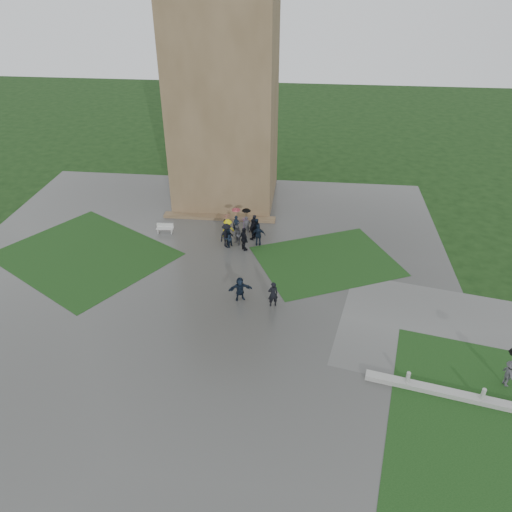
# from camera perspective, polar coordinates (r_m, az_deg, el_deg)

# --- Properties ---
(ground) EXTENTS (120.00, 120.00, 0.00)m
(ground) POSITION_cam_1_polar(r_m,az_deg,el_deg) (31.48, -7.48, -4.53)
(ground) COLOR black
(plaza) EXTENTS (34.00, 34.00, 0.02)m
(plaza) POSITION_cam_1_polar(r_m,az_deg,el_deg) (33.06, -6.73, -2.50)
(plaza) COLOR #393937
(plaza) RESTS_ON ground
(lawn_inset_left) EXTENTS (14.10, 13.46, 0.01)m
(lawn_inset_left) POSITION_cam_1_polar(r_m,az_deg,el_deg) (37.29, -18.94, 0.13)
(lawn_inset_left) COLOR black
(lawn_inset_left) RESTS_ON plaza
(lawn_inset_right) EXTENTS (11.12, 10.15, 0.01)m
(lawn_inset_right) POSITION_cam_1_polar(r_m,az_deg,el_deg) (34.91, 8.07, -0.57)
(lawn_inset_right) COLOR black
(lawn_inset_right) RESTS_ON plaza
(tower) EXTENTS (8.00, 8.00, 18.00)m
(tower) POSITION_cam_1_polar(r_m,az_deg,el_deg) (41.32, -3.61, 18.29)
(tower) COLOR brown
(tower) RESTS_ON ground
(tower_plinth) EXTENTS (9.00, 0.80, 0.22)m
(tower_plinth) POSITION_cam_1_polar(r_m,az_deg,el_deg) (40.27, -4.21, 4.44)
(tower_plinth) COLOR brown
(tower_plinth) RESTS_ON plaza
(bench) EXTENTS (1.30, 0.48, 0.74)m
(bench) POSITION_cam_1_polar(r_m,az_deg,el_deg) (38.58, -10.36, 3.16)
(bench) COLOR #B6B5B1
(bench) RESTS_ON plaza
(visitor_cluster) EXTENTS (3.42, 3.33, 2.57)m
(visitor_cluster) POSITION_cam_1_polar(r_m,az_deg,el_deg) (36.25, -1.91, 3.04)
(visitor_cluster) COLOR black
(visitor_cluster) RESTS_ON plaza
(pedestrian_mid) EXTENTS (1.54, 0.93, 1.57)m
(pedestrian_mid) POSITION_cam_1_polar(r_m,az_deg,el_deg) (30.45, -1.84, -3.76)
(pedestrian_mid) COLOR black
(pedestrian_mid) RESTS_ON plaza
(pedestrian_near) EXTENTS (0.71, 0.59, 1.68)m
(pedestrian_near) POSITION_cam_1_polar(r_m,az_deg,el_deg) (29.90, 1.95, -4.37)
(pedestrian_near) COLOR black
(pedestrian_near) RESTS_ON plaza
(pedestrian_path) EXTENTS (0.71, 1.06, 2.27)m
(pedestrian_path) POSITION_cam_1_polar(r_m,az_deg,el_deg) (27.63, 27.16, -11.34)
(pedestrian_path) COLOR #444449
(pedestrian_path) RESTS_ON path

